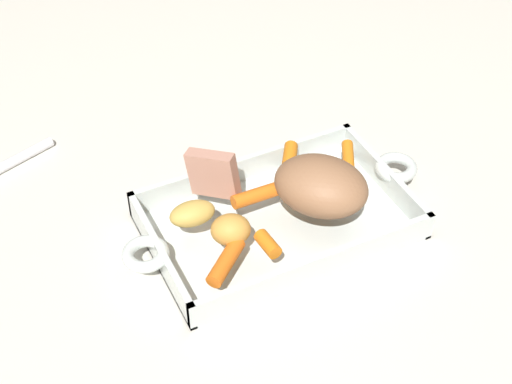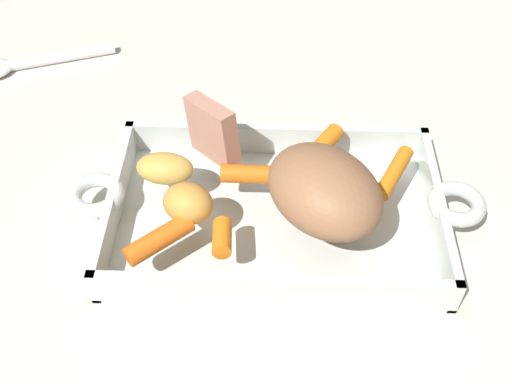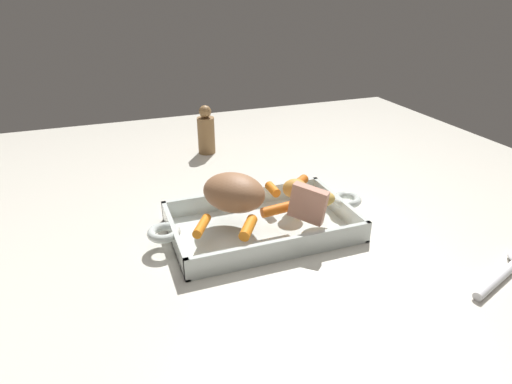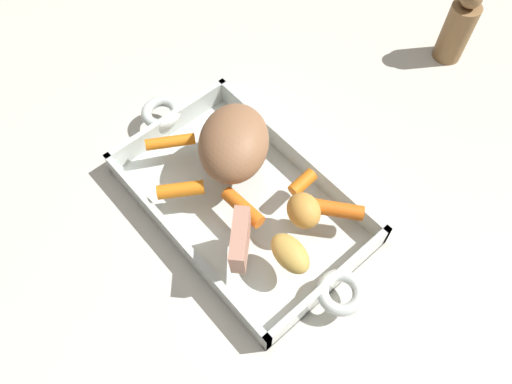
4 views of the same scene
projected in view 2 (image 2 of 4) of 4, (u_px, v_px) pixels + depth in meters
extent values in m
plane|color=silver|center=(274.00, 221.00, 0.69)|extent=(1.76, 1.76, 0.00)
cube|color=silver|center=(274.00, 218.00, 0.68)|extent=(0.36, 0.23, 0.01)
cube|color=silver|center=(273.00, 292.00, 0.59)|extent=(0.36, 0.01, 0.04)
cube|color=silver|center=(276.00, 141.00, 0.74)|extent=(0.36, 0.01, 0.04)
cube|color=silver|center=(115.00, 204.00, 0.67)|extent=(0.01, 0.23, 0.04)
cube|color=silver|center=(437.00, 212.00, 0.67)|extent=(0.01, 0.23, 0.04)
torus|color=silver|center=(96.00, 195.00, 0.66)|extent=(0.06, 0.06, 0.02)
torus|color=silver|center=(457.00, 204.00, 0.65)|extent=(0.06, 0.06, 0.02)
ellipsoid|color=#976746|center=(324.00, 191.00, 0.61)|extent=(0.16, 0.16, 0.07)
cube|color=tan|center=(213.00, 131.00, 0.67)|extent=(0.07, 0.07, 0.08)
cylinder|color=orange|center=(322.00, 146.00, 0.69)|extent=(0.05, 0.06, 0.02)
cylinder|color=orange|center=(159.00, 239.00, 0.60)|extent=(0.07, 0.06, 0.02)
cylinder|color=orange|center=(394.00, 173.00, 0.66)|extent=(0.05, 0.07, 0.02)
cylinder|color=orange|center=(251.00, 174.00, 0.66)|extent=(0.07, 0.02, 0.02)
cylinder|color=orange|center=(222.00, 237.00, 0.60)|extent=(0.02, 0.04, 0.02)
ellipsoid|color=gold|center=(188.00, 203.00, 0.62)|extent=(0.06, 0.06, 0.04)
ellipsoid|color=gold|center=(165.00, 168.00, 0.66)|extent=(0.06, 0.04, 0.03)
cylinder|color=white|center=(61.00, 57.00, 0.89)|extent=(0.15, 0.07, 0.02)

